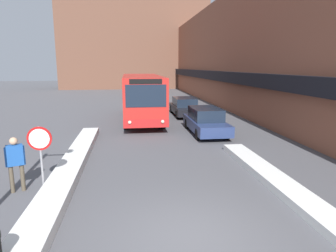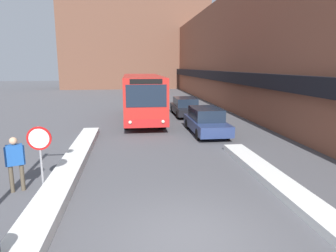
{
  "view_description": "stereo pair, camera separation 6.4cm",
  "coord_description": "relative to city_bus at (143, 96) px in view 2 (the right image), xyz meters",
  "views": [
    {
      "loc": [
        -1.34,
        -6.27,
        3.96
      ],
      "look_at": [
        0.35,
        6.42,
        1.4
      ],
      "focal_mm": 32.0,
      "sensor_mm": 36.0,
      "label": 1
    },
    {
      "loc": [
        -1.28,
        -6.28,
        3.96
      ],
      "look_at": [
        0.35,
        6.42,
        1.4
      ],
      "focal_mm": 32.0,
      "sensor_mm": 36.0,
      "label": 2
    }
  ],
  "objects": [
    {
      "name": "city_bus",
      "position": [
        0.0,
        0.0,
        0.0
      ],
      "size": [
        2.69,
        10.27,
        3.29
      ],
      "color": "red",
      "rests_on": "ground_plane"
    },
    {
      "name": "stop_sign",
      "position": [
        -3.79,
        -12.55,
        -0.25
      ],
      "size": [
        0.76,
        0.08,
        2.12
      ],
      "color": "gray",
      "rests_on": "ground_plane"
    },
    {
      "name": "snow_bank_right",
      "position": [
        3.94,
        -12.69,
        -1.65
      ],
      "size": [
        0.9,
        8.07,
        0.26
      ],
      "color": "silver",
      "rests_on": "ground_plane"
    },
    {
      "name": "snow_bank_left",
      "position": [
        -3.26,
        -10.76,
        -1.61
      ],
      "size": [
        0.9,
        13.29,
        0.34
      ],
      "color": "silver",
      "rests_on": "ground_plane"
    },
    {
      "name": "building_row_right",
      "position": [
        10.32,
        8.17,
        3.4
      ],
      "size": [
        5.5,
        60.0,
        10.41
      ],
      "color": "brown",
      "rests_on": "ground_plane"
    },
    {
      "name": "building_backdrop_far",
      "position": [
        0.34,
        34.53,
        7.41
      ],
      "size": [
        26.0,
        8.0,
        18.39
      ],
      "color": "brown",
      "rests_on": "ground_plane"
    },
    {
      "name": "pedestrian",
      "position": [
        -4.59,
        -12.5,
        -0.7
      ],
      "size": [
        0.54,
        0.39,
        1.79
      ],
      "rotation": [
        0.0,
        0.0,
        0.4
      ],
      "color": "brown",
      "rests_on": "ground_plane"
    },
    {
      "name": "parked_car_middle",
      "position": [
        3.54,
        1.74,
        -1.05
      ],
      "size": [
        1.91,
        4.87,
        1.44
      ],
      "color": "black",
      "rests_on": "ground_plane"
    },
    {
      "name": "ground_plane",
      "position": [
        0.34,
        -15.83,
        -1.78
      ],
      "size": [
        160.0,
        160.0,
        0.0
      ],
      "primitive_type": "plane",
      "color": "#515156"
    },
    {
      "name": "parked_car_front",
      "position": [
        3.54,
        -5.01,
        -1.02
      ],
      "size": [
        1.87,
        4.85,
        1.53
      ],
      "color": "navy",
      "rests_on": "ground_plane"
    }
  ]
}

